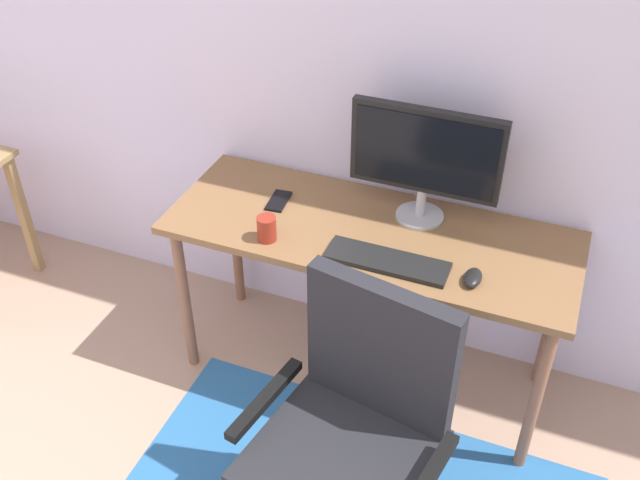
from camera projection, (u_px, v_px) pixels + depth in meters
name	position (u px, v px, depth m)	size (l,w,h in m)	color
wall_back	(370.00, 45.00, 2.63)	(6.00, 0.10, 2.60)	silver
desk	(370.00, 247.00, 2.71)	(1.52, 0.57, 0.75)	brown
monitor	(426.00, 156.00, 2.56)	(0.55, 0.18, 0.45)	#B2B2B7
keyboard	(387.00, 261.00, 2.49)	(0.43, 0.13, 0.02)	black
computer_mouse	(473.00, 278.00, 2.41)	(0.06, 0.10, 0.03)	black
coffee_cup	(267.00, 228.00, 2.58)	(0.07, 0.07, 0.09)	maroon
cell_phone	(279.00, 201.00, 2.80)	(0.07, 0.14, 0.01)	black
office_chair	(351.00, 458.00, 2.22)	(0.63, 0.58, 1.02)	slate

